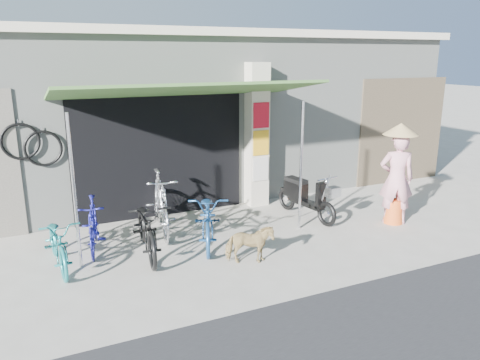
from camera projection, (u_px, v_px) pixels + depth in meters
name	position (u px, v px, depth m)	size (l,w,h in m)	color
ground	(276.00, 251.00, 7.72)	(80.00, 80.00, 0.00)	#AEA89D
bicycle_shop	(178.00, 109.00, 11.71)	(12.30, 5.30, 3.66)	#9CA199
shop_pillar	(256.00, 136.00, 9.83)	(0.42, 0.44, 3.00)	beige
awning	(188.00, 92.00, 8.13)	(4.60, 1.88, 2.72)	#3D652D
neighbour_right	(402.00, 131.00, 11.69)	(2.60, 0.06, 2.60)	brown
bike_teal	(58.00, 242.00, 7.03)	(0.55, 1.58, 0.83)	#1B7A7C
bike_blue	(93.00, 225.00, 7.68)	(0.41, 1.45, 0.87)	navy
bike_black	(147.00, 227.00, 7.49)	(0.62, 1.79, 0.94)	black
bike_silver	(161.00, 203.00, 8.42)	(0.53, 1.87, 1.12)	#BCBCC2
bike_navy	(209.00, 218.00, 7.92)	(0.63, 1.80, 0.95)	navy
street_dog	(249.00, 244.00, 7.21)	(0.34, 0.74, 0.62)	#AE7A5C
moped	(305.00, 196.00, 9.26)	(0.52, 1.65, 0.94)	black
nun	(397.00, 175.00, 8.81)	(0.76, 0.69, 1.93)	#D18C99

